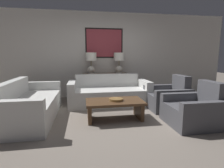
{
  "coord_description": "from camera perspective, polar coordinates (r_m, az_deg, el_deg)",
  "views": [
    {
      "loc": [
        -0.69,
        -3.33,
        1.31
      ],
      "look_at": [
        -0.02,
        0.67,
        0.65
      ],
      "focal_mm": 28.0,
      "sensor_mm": 36.0,
      "label": 1
    }
  ],
  "objects": [
    {
      "name": "back_wall",
      "position": [
        5.69,
        -2.59,
        9.42
      ],
      "size": [
        8.23,
        0.12,
        2.65
      ],
      "color": "beige",
      "rests_on": "ground_plane"
    },
    {
      "name": "decorative_bowl",
      "position": [
        3.59,
        1.34,
        -5.09
      ],
      "size": [
        0.28,
        0.28,
        0.04
      ],
      "color": "olive",
      "rests_on": "coffee_table"
    },
    {
      "name": "table_lamp_right",
      "position": [
        5.49,
        2.32,
        7.76
      ],
      "size": [
        0.33,
        0.33,
        0.64
      ],
      "color": "silver",
      "rests_on": "console_table"
    },
    {
      "name": "armchair_near_camera",
      "position": [
        3.72,
        25.3,
        -7.89
      ],
      "size": [
        0.92,
        0.87,
        0.83
      ],
      "color": "#4C4C51",
      "rests_on": "ground_plane"
    },
    {
      "name": "armchair_near_back_wall",
      "position": [
        4.59,
        17.86,
        -4.33
      ],
      "size": [
        0.92,
        0.87,
        0.83
      ],
      "color": "#4C4C51",
      "rests_on": "ground_plane"
    },
    {
      "name": "table_lamp_left",
      "position": [
        5.38,
        -6.85,
        7.68
      ],
      "size": [
        0.33,
        0.33,
        0.64
      ],
      "color": "silver",
      "rests_on": "console_table"
    },
    {
      "name": "console_table",
      "position": [
        5.49,
        -2.17,
        -0.51
      ],
      "size": [
        1.42,
        0.4,
        0.77
      ],
      "color": "brown",
      "rests_on": "ground_plane"
    },
    {
      "name": "coffee_table",
      "position": [
        3.63,
        0.88,
        -7.0
      ],
      "size": [
        1.17,
        0.66,
        0.4
      ],
      "color": "#4C331E",
      "rests_on": "ground_plane"
    },
    {
      "name": "couch_by_side",
      "position": [
        4.07,
        -25.32,
        -6.34
      ],
      "size": [
        0.95,
        2.14,
        0.79
      ],
      "color": "silver",
      "rests_on": "ground_plane"
    },
    {
      "name": "ground_plane",
      "position": [
        3.65,
        2.05,
        -11.82
      ],
      "size": [
        20.0,
        20.0,
        0.0
      ],
      "primitive_type": "plane",
      "color": "slate"
    },
    {
      "name": "couch_by_back_wall",
      "position": [
        4.79,
        -1.02,
        -3.2
      ],
      "size": [
        2.14,
        0.95,
        0.79
      ],
      "color": "silver",
      "rests_on": "ground_plane"
    }
  ]
}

